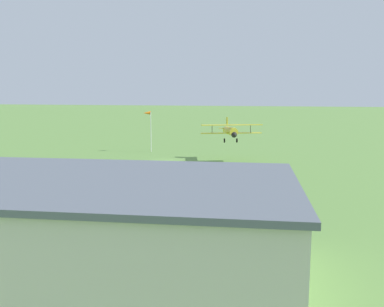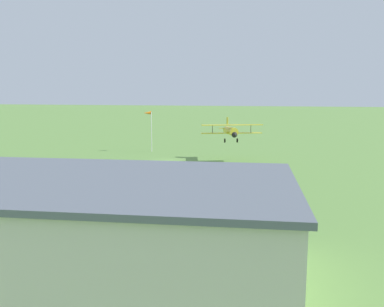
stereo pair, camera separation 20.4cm
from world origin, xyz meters
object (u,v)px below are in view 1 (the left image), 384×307
(person_walking_on_apron, at_px, (296,214))
(person_by_parked_cars, at_px, (48,188))
(biplane, at_px, (230,131))
(windsock, at_px, (147,116))
(person_at_fence_line, at_px, (239,206))
(hangar, at_px, (36,224))
(person_watching_takeoff, at_px, (248,193))
(person_near_hangar_door, at_px, (125,188))

(person_walking_on_apron, bearing_deg, person_by_parked_cars, -12.06)
(person_walking_on_apron, distance_m, person_by_parked_cars, 25.37)
(biplane, xyz_separation_m, person_by_parked_cars, (17.25, 23.38, -3.93))
(biplane, relative_size, person_walking_on_apron, 5.39)
(windsock, bearing_deg, person_walking_on_apron, 121.71)
(person_at_fence_line, relative_size, person_by_parked_cars, 0.99)
(person_by_parked_cars, relative_size, windsock, 0.24)
(biplane, bearing_deg, person_walking_on_apron, 104.75)
(hangar, height_order, biplane, biplane)
(person_at_fence_line, bearing_deg, hangar, 48.81)
(windsock, bearing_deg, person_by_parked_cars, 85.97)
(person_watching_takeoff, xyz_separation_m, windsock, (18.42, -30.42, 5.34))
(person_at_fence_line, relative_size, person_near_hangar_door, 1.03)
(person_walking_on_apron, xyz_separation_m, windsock, (22.60, -36.59, 5.38))
(biplane, height_order, person_by_parked_cars, biplane)
(person_watching_takeoff, bearing_deg, person_by_parked_cars, 2.41)
(biplane, bearing_deg, windsock, -27.71)
(biplane, bearing_deg, person_at_fence_line, 95.87)
(person_walking_on_apron, bearing_deg, hangar, 35.19)
(person_by_parked_cars, xyz_separation_m, person_near_hangar_door, (-7.91, -1.38, -0.04))
(biplane, distance_m, person_near_hangar_door, 24.23)
(person_watching_takeoff, bearing_deg, biplane, -81.48)
(biplane, distance_m, windsock, 17.06)
(biplane, bearing_deg, person_near_hangar_door, 66.98)
(person_near_hangar_door, bearing_deg, person_at_fence_line, 157.79)
(person_walking_on_apron, relative_size, person_near_hangar_door, 1.05)
(biplane, relative_size, person_near_hangar_door, 5.67)
(hangar, relative_size, person_by_parked_cars, 18.68)
(biplane, bearing_deg, hangar, 77.53)
(person_by_parked_cars, bearing_deg, person_at_fence_line, 169.91)
(biplane, bearing_deg, person_by_parked_cars, 53.57)
(person_near_hangar_door, bearing_deg, person_watching_takeoff, 177.68)
(person_watching_takeoff, bearing_deg, hangar, 55.36)
(hangar, height_order, person_watching_takeoff, hangar)
(biplane, xyz_separation_m, person_watching_takeoff, (-3.37, 22.51, -3.88))
(person_at_fence_line, distance_m, person_near_hangar_door, 13.09)
(windsock, bearing_deg, person_at_fence_line, 117.09)
(person_by_parked_cars, distance_m, person_watching_takeoff, 20.64)
(hangar, height_order, person_by_parked_cars, hangar)
(hangar, relative_size, person_at_fence_line, 18.84)
(hangar, bearing_deg, biplane, -102.47)
(person_by_parked_cars, xyz_separation_m, person_watching_takeoff, (-20.63, -0.87, 0.05))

